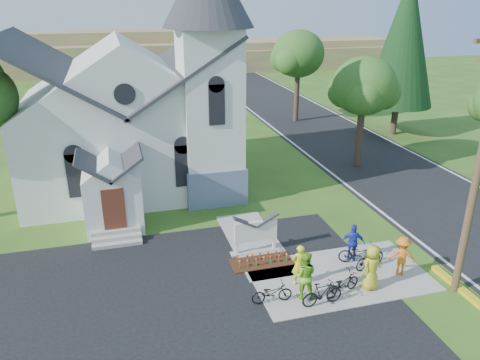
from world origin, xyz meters
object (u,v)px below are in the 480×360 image
object	(u,v)px
bike_4	(359,253)
church_sign	(256,232)
cyclist_2	(353,243)
bike_1	(322,294)
cyclist_3	(402,256)
cyclist_0	(299,265)
bike_3	(370,258)
bike_0	(272,293)
bike_2	(342,284)
cyclist_1	(304,275)
cyclist_4	(372,267)

from	to	relation	value
bike_4	church_sign	bearing A→B (deg)	83.84
cyclist_2	bike_4	distance (m)	0.51
bike_1	cyclist_3	xyz separation A→B (m)	(3.87, 1.01, 0.36)
cyclist_0	cyclist_3	bearing A→B (deg)	175.23
cyclist_3	bike_3	world-z (taller)	cyclist_3
bike_0	bike_2	world-z (taller)	bike_2
bike_2	cyclist_3	bearing A→B (deg)	-96.92
cyclist_1	cyclist_4	xyz separation A→B (m)	(2.65, -0.16, -0.02)
cyclist_0	bike_3	bearing A→B (deg)	-173.79
bike_0	bike_2	xyz separation A→B (m)	(2.72, -0.20, 0.03)
bike_1	cyclist_1	bearing A→B (deg)	32.15
bike_1	cyclist_4	size ratio (longest dim) A/B	0.87
bike_0	bike_1	distance (m)	1.81
church_sign	bike_3	bearing A→B (deg)	-31.15
bike_2	cyclist_1	bearing A→B (deg)	63.80
cyclist_1	bike_3	size ratio (longest dim) A/B	1.18
church_sign	cyclist_0	xyz separation A→B (m)	(0.89, -2.75, -0.14)
bike_3	cyclist_3	bearing A→B (deg)	-144.73
bike_1	cyclist_4	world-z (taller)	cyclist_4
bike_0	cyclist_1	xyz separation A→B (m)	(1.25, -0.00, 0.53)
bike_3	cyclist_4	distance (m)	1.53
cyclist_3	bike_2	bearing A→B (deg)	36.03
cyclist_1	cyclist_2	bearing A→B (deg)	-125.85
cyclist_2	bike_3	distance (m)	0.93
cyclist_2	bike_4	world-z (taller)	cyclist_2
bike_0	cyclist_3	xyz separation A→B (m)	(5.56, 0.38, 0.43)
bike_0	bike_1	size ratio (longest dim) A/B	0.96
church_sign	cyclist_0	world-z (taller)	cyclist_0
bike_3	cyclist_4	bearing A→B (deg)	133.31
cyclist_0	bike_1	size ratio (longest dim) A/B	1.06
church_sign	bike_2	size ratio (longest dim) A/B	1.35
cyclist_1	cyclist_2	world-z (taller)	cyclist_1
bike_0	cyclist_2	distance (m)	4.63
cyclist_4	church_sign	bearing A→B (deg)	-66.38
church_sign	bike_1	distance (m)	4.43
cyclist_2	cyclist_4	world-z (taller)	cyclist_4
bike_1	church_sign	bearing A→B (deg)	12.99
bike_3	church_sign	bearing A→B (deg)	42.00
cyclist_2	cyclist_4	xyz separation A→B (m)	(-0.32, -2.03, 0.09)
cyclist_1	bike_1	bearing A→B (deg)	146.95
bike_2	bike_3	distance (m)	2.31
bike_1	cyclist_2	bearing A→B (deg)	-48.05
cyclist_0	bike_3	distance (m)	3.27
bike_0	bike_4	world-z (taller)	bike_4
cyclist_0	cyclist_4	distance (m)	2.71
cyclist_0	bike_3	xyz separation A→B (m)	(3.24, 0.26, -0.37)
cyclist_0	bike_3	world-z (taller)	cyclist_0
cyclist_4	bike_4	bearing A→B (deg)	-124.22
bike_0	bike_3	world-z (taller)	bike_3
bike_3	bike_4	distance (m)	0.51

